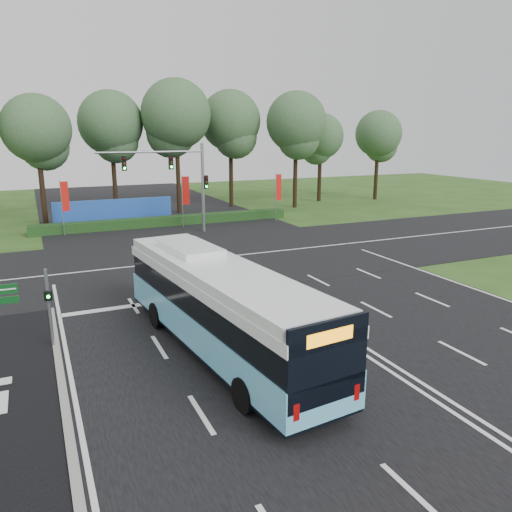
{
  "coord_description": "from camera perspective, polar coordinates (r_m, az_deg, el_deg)",
  "views": [
    {
      "loc": [
        -10.37,
        -17.18,
        7.83
      ],
      "look_at": [
        -1.74,
        2.0,
        2.6
      ],
      "focal_mm": 35.0,
      "sensor_mm": 36.0,
      "label": 1
    }
  ],
  "objects": [
    {
      "name": "road_main",
      "position": [
        21.54,
        6.46,
        -7.39
      ],
      "size": [
        20.0,
        120.0,
        0.04
      ],
      "primitive_type": "cube",
      "color": "black",
      "rests_on": "ground"
    },
    {
      "name": "banner_flag_left",
      "position": [
        41.23,
        -21.06,
        6.03
      ],
      "size": [
        0.61,
        0.24,
        4.27
      ],
      "rotation": [
        0.0,
        0.0,
        0.32
      ],
      "color": "gray",
      "rests_on": "ground"
    },
    {
      "name": "hedge",
      "position": [
        43.59,
        -10.13,
        3.94
      ],
      "size": [
        22.0,
        1.2,
        0.8
      ],
      "primitive_type": "cube",
      "color": "#163312",
      "rests_on": "ground"
    },
    {
      "name": "road_cross",
      "position": [
        31.94,
        -4.53,
        -0.22
      ],
      "size": [
        120.0,
        14.0,
        0.05
      ],
      "primitive_type": "cube",
      "color": "black",
      "rests_on": "ground"
    },
    {
      "name": "pedestrian_signal",
      "position": [
        19.77,
        -22.57,
        -5.29
      ],
      "size": [
        0.28,
        0.4,
        3.06
      ],
      "rotation": [
        0.0,
        0.0,
        -0.35
      ],
      "color": "gray",
      "rests_on": "ground"
    },
    {
      "name": "eucalyptus_row",
      "position": [
        49.76,
        -10.74,
        14.71
      ],
      "size": [
        53.5,
        9.61,
        12.84
      ],
      "color": "black",
      "rests_on": "ground"
    },
    {
      "name": "kerb_strip",
      "position": [
        16.17,
        -20.98,
        -15.76
      ],
      "size": [
        0.25,
        18.0,
        0.12
      ],
      "primitive_type": "cube",
      "color": "gray",
      "rests_on": "ground"
    },
    {
      "name": "banner_flag_mid",
      "position": [
        42.22,
        -8.13,
        7.07
      ],
      "size": [
        0.64,
        0.13,
        4.37
      ],
      "rotation": [
        0.0,
        0.0,
        -0.12
      ],
      "color": "gray",
      "rests_on": "ground"
    },
    {
      "name": "city_bus",
      "position": [
        17.92,
        -4.1,
        -5.77
      ],
      "size": [
        3.88,
        12.57,
        3.55
      ],
      "rotation": [
        0.0,
        0.0,
        0.11
      ],
      "color": "#64C0E7",
      "rests_on": "ground"
    },
    {
      "name": "banner_flag_right",
      "position": [
        44.66,
        2.53,
        7.52
      ],
      "size": [
        0.62,
        0.2,
        4.31
      ],
      "rotation": [
        0.0,
        0.0,
        0.24
      ],
      "color": "gray",
      "rests_on": "ground"
    },
    {
      "name": "blue_hoarding",
      "position": [
        45.14,
        -15.9,
        4.87
      ],
      "size": [
        10.0,
        0.3,
        2.2
      ],
      "primitive_type": "cube",
      "color": "blue",
      "rests_on": "ground"
    },
    {
      "name": "ground",
      "position": [
        21.54,
        6.46,
        -7.44
      ],
      "size": [
        120.0,
        120.0,
        0.0
      ],
      "primitive_type": "plane",
      "color": "#284818",
      "rests_on": "ground"
    },
    {
      "name": "traffic_light_gantry",
      "position": [
        39.27,
        -8.64,
        9.19
      ],
      "size": [
        8.41,
        0.28,
        7.0
      ],
      "color": "gray",
      "rests_on": "ground"
    }
  ]
}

